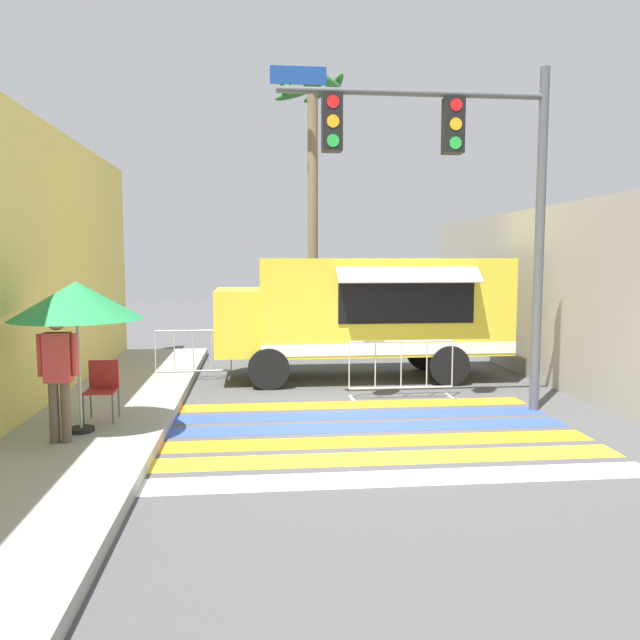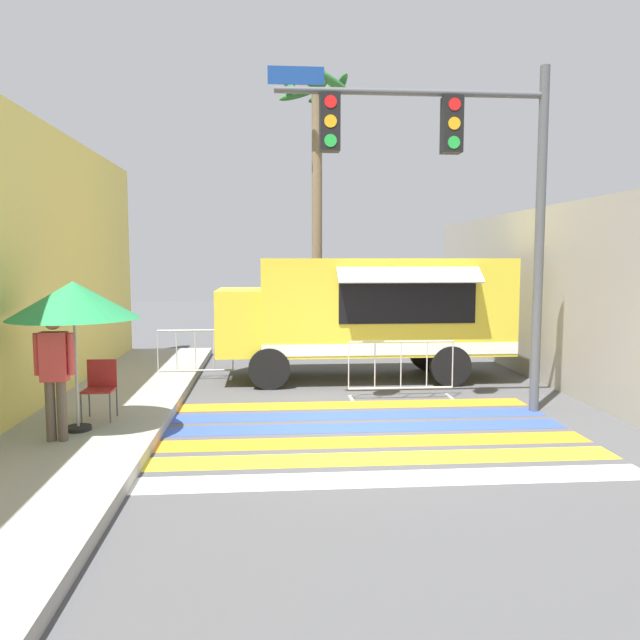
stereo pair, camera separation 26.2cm
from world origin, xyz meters
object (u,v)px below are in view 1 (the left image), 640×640
(food_truck, at_px, (360,309))
(vendor_person, at_px, (58,369))
(palm_tree, at_px, (311,147))
(folding_chair, at_px, (102,385))
(traffic_signal_pole, at_px, (454,167))
(patio_umbrella, at_px, (77,301))
(barricade_front, at_px, (401,370))
(barricade_side, at_px, (193,356))

(food_truck, relative_size, vendor_person, 3.56)
(palm_tree, bearing_deg, vendor_person, -115.53)
(folding_chair, bearing_deg, food_truck, 55.37)
(vendor_person, height_order, palm_tree, palm_tree)
(food_truck, height_order, traffic_signal_pole, traffic_signal_pole)
(traffic_signal_pole, distance_m, vendor_person, 6.82)
(traffic_signal_pole, height_order, vendor_person, traffic_signal_pole)
(patio_umbrella, xyz_separation_m, vendor_person, (-0.13, -0.51, -0.86))
(folding_chair, distance_m, vendor_person, 1.29)
(vendor_person, relative_size, barricade_front, 0.87)
(traffic_signal_pole, relative_size, barricade_side, 3.54)
(barricade_side, bearing_deg, barricade_front, -28.24)
(traffic_signal_pole, distance_m, patio_umbrella, 6.26)
(patio_umbrella, xyz_separation_m, barricade_front, (5.20, 2.39, -1.49))
(food_truck, xyz_separation_m, traffic_signal_pole, (1.04, -3.14, 2.59))
(food_truck, bearing_deg, barricade_side, 176.70)
(patio_umbrella, relative_size, palm_tree, 0.28)
(barricade_side, xyz_separation_m, palm_tree, (2.89, 3.59, 5.11))
(barricade_side, bearing_deg, food_truck, -3.30)
(patio_umbrella, xyz_separation_m, folding_chair, (0.15, 0.67, -1.32))
(traffic_signal_pole, distance_m, barricade_front, 3.81)
(food_truck, xyz_separation_m, barricade_side, (-3.60, 0.21, -1.01))
(food_truck, bearing_deg, traffic_signal_pole, -71.72)
(barricade_side, bearing_deg, folding_chair, -104.14)
(patio_umbrella, height_order, folding_chair, patio_umbrella)
(barricade_front, relative_size, barricade_side, 1.23)
(patio_umbrella, distance_m, barricade_side, 4.95)
(folding_chair, distance_m, barricade_front, 5.34)
(traffic_signal_pole, height_order, patio_umbrella, traffic_signal_pole)
(folding_chair, relative_size, vendor_person, 0.52)
(patio_umbrella, bearing_deg, traffic_signal_pole, 12.07)
(traffic_signal_pole, xyz_separation_m, barricade_side, (-4.64, 3.34, -3.59))
(patio_umbrella, bearing_deg, food_truck, 42.71)
(food_truck, bearing_deg, palm_tree, 100.70)
(traffic_signal_pole, xyz_separation_m, folding_chair, (-5.62, -0.56, -3.41))
(vendor_person, bearing_deg, barricade_front, 16.53)
(folding_chair, bearing_deg, vendor_person, -86.53)
(food_truck, distance_m, palm_tree, 5.64)
(barricade_front, bearing_deg, food_truck, 103.20)
(vendor_person, bearing_deg, folding_chair, 64.91)
(traffic_signal_pole, bearing_deg, folding_chair, -174.29)
(palm_tree, bearing_deg, barricade_front, -78.44)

